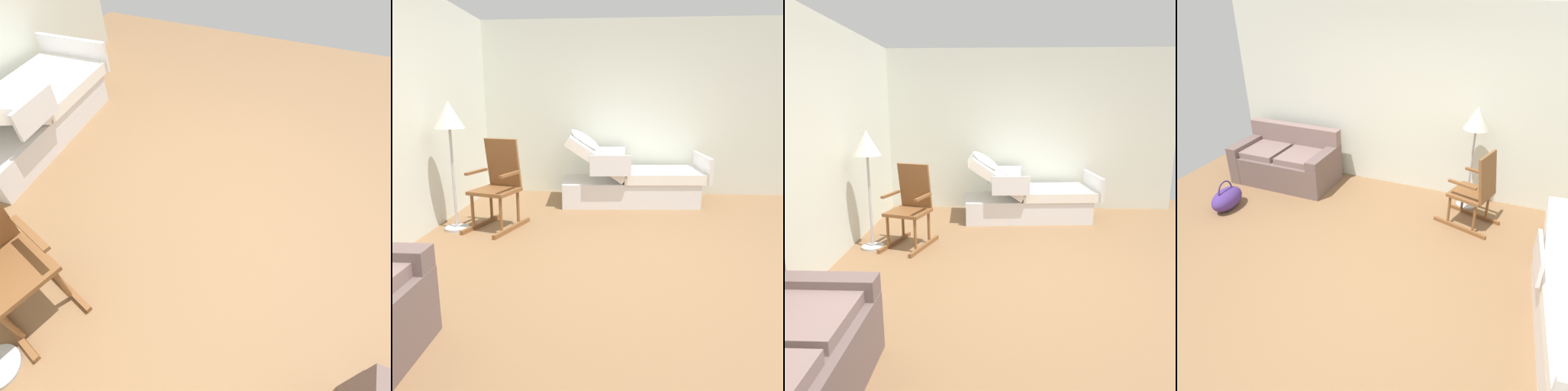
# 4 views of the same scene
# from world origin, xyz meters

# --- Properties ---
(ground_plane) EXTENTS (7.44, 7.44, 0.00)m
(ground_plane) POSITION_xyz_m (0.00, 0.00, 0.00)
(ground_plane) COLOR olive
(side_wall) EXTENTS (0.10, 4.99, 2.70)m
(side_wall) POSITION_xyz_m (3.03, 0.00, 1.35)
(side_wall) COLOR silver
(side_wall) RESTS_ON ground
(hospital_bed) EXTENTS (1.12, 2.12, 1.12)m
(hospital_bed) POSITION_xyz_m (2.33, 0.05, 0.31)
(hospital_bed) COLOR silver
(hospital_bed) RESTS_ON ground
(rocking_chair) EXTENTS (0.87, 0.68, 1.05)m
(rocking_chair) POSITION_xyz_m (1.02, 1.64, 0.50)
(rocking_chair) COLOR brown
(rocking_chair) RESTS_ON ground
(floor_lamp) EXTENTS (0.34, 0.34, 1.48)m
(floor_lamp) POSITION_xyz_m (0.86, 2.11, 1.23)
(floor_lamp) COLOR #B2B5BA
(floor_lamp) RESTS_ON ground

